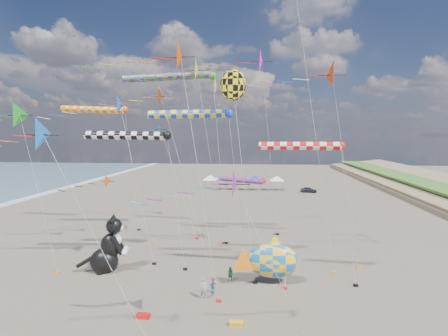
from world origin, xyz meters
The scene contains 28 objects.
delta_kite_0 centered at (-5.47, -0.96, 12.04)m, with size 10.60×1.82×13.32m.
delta_kite_2 centered at (-2.57, 6.77, 17.85)m, with size 14.08×2.43×19.39m.
delta_kite_3 centered at (3.20, 24.87, 20.83)m, with size 16.46×2.99×22.59m.
delta_kite_4 centered at (-2.16, 20.76, 19.08)m, with size 10.70×2.67×20.65m.
delta_kite_5 centered at (-4.44, 10.61, 15.19)m, with size 11.59×1.97×16.52m.
delta_kite_6 centered at (-9.47, 13.65, 14.89)m, with size 11.16×2.03×16.26m.
delta_kite_7 centered at (-12.22, 20.56, 6.67)m, with size 10.14×1.78×7.92m.
delta_kite_8 centered at (-17.09, 10.55, 13.87)m, with size 11.36×2.51×15.37m.
delta_kite_9 centered at (-7.75, 22.21, 12.68)m, with size 10.38×1.75×13.95m.
delta_kite_10 centered at (2.98, 1.29, 9.43)m, with size 9.85×1.93×10.71m.
delta_kite_11 centered at (11.18, 14.56, 17.52)m, with size 11.20×2.71×19.11m.
windsock_0 centered at (-4.78, 20.73, 18.69)m, with size 11.71×0.87×19.18m.
windsock_1 centered at (-1.14, 13.56, 14.17)m, with size 9.02×0.81×14.64m.
windsock_2 centered at (3.12, 24.71, 6.74)m, with size 7.08×0.65×7.13m.
windsock_3 centered at (-6.62, 12.59, 12.23)m, with size 9.18×0.77×12.68m.
windsock_4 centered at (8.45, 10.51, 11.39)m, with size 8.14×0.70×11.81m.
windsock_5 centered at (-15.80, 25.20, 15.51)m, with size 10.06×0.86×16.00m.
angelfish_kite centered at (2.40, 12.26, 16.44)m, with size 3.74×3.02×17.89m.
cat_inflatable centered at (-8.71, 11.56, 2.62)m, with size 3.88×1.94×5.24m, color black, non-canonical shape.
fish_inflatable centered at (5.98, 10.41, 1.98)m, with size 5.88×3.05×4.20m.
person_adult centered at (0.79, 7.16, 0.81)m, with size 0.59×0.39×1.62m, color #908C9C.
child_green centered at (2.55, 10.57, 0.62)m, with size 0.61×0.47×1.25m, color #207130.
child_blue centered at (1.34, 8.20, 0.55)m, with size 0.64×0.27×1.10m, color #2362B2.
kite_bag_0 centered at (-2.87, 4.01, 0.15)m, with size 0.90×0.44×0.30m, color red.
kite_bag_1 centered at (7.56, 14.47, 0.15)m, with size 0.90×0.44×0.30m, color #141CD1.
kite_bag_2 centered at (3.48, 3.66, 0.15)m, with size 0.90×0.44×0.30m, color orange.
tent_row centered at (1.50, 60.00, 3.15)m, with size 19.20×4.20×3.80m.
parked_car centered at (15.71, 58.00, 0.59)m, with size 1.39×3.46×1.18m, color #26262D.
Camera 1 is at (4.76, -17.87, 12.31)m, focal length 28.00 mm.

